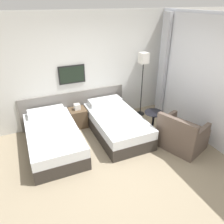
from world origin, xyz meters
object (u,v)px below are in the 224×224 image
Objects in this scene: bed_near_window at (116,124)px; floor_lamp at (143,65)px; nightstand at (78,117)px; armchair at (182,136)px; bed_near_door at (53,138)px; side_table at (153,119)px.

bed_near_window is 1.68m from floor_lamp.
nightstand is 2.52m from armchair.
armchair is at bearing -89.54° from floor_lamp.
bed_near_door is 1.76× the size of armchair.
bed_near_door reaches higher than side_table.
floor_lamp is at bearing -20.45° from armchair.
floor_lamp is 1.48m from side_table.
side_table is at bearing -105.53° from floor_lamp.
floor_lamp is 1.59× the size of armchair.
bed_near_door is at bearing 180.00° from bed_near_window.
bed_near_door is 1.11× the size of floor_lamp.
bed_near_window reaches higher than side_table.
bed_near_window is 3.11× the size of nightstand.
side_table is at bearing -29.30° from bed_near_window.
side_table is at bearing -36.86° from nightstand.
armchair reaches higher than bed_near_door.
nightstand is 0.57× the size of armchair.
floor_lamp is (1.04, 0.64, 1.16)m from bed_near_window.
armchair is at bearing -45.33° from bed_near_window.
armchair is (1.06, -1.07, 0.03)m from bed_near_window.
floor_lamp reaches higher than armchair.
nightstand and side_table have the same top height.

